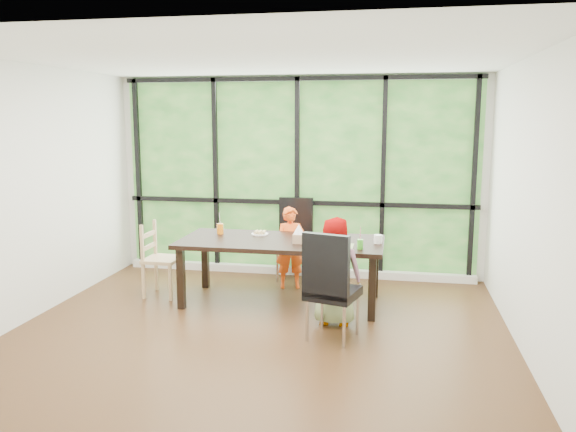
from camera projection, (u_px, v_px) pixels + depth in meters
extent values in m
plane|color=black|center=(260.00, 330.00, 5.86)|extent=(5.00, 5.00, 0.00)
plane|color=silver|center=(298.00, 176.00, 7.81)|extent=(5.00, 0.00, 5.00)
cube|color=#20511F|center=(298.00, 177.00, 7.79)|extent=(4.80, 0.02, 2.65)
cube|color=silver|center=(296.00, 271.00, 7.93)|extent=(4.80, 0.12, 0.10)
cube|color=black|center=(281.00, 271.00, 6.67)|extent=(2.43, 1.27, 0.75)
cube|color=black|center=(294.00, 240.00, 7.62)|extent=(0.47, 0.47, 1.08)
cube|color=black|center=(333.00, 285.00, 5.55)|extent=(0.57, 0.57, 1.08)
cube|color=tan|center=(162.00, 259.00, 6.93)|extent=(0.41, 0.43, 0.90)
imported|color=#F45115|center=(291.00, 248.00, 7.25)|extent=(0.43, 0.34, 1.04)
imported|color=slate|center=(335.00, 271.00, 5.94)|extent=(0.56, 0.37, 1.14)
cube|color=tan|center=(334.00, 246.00, 6.27)|extent=(0.43, 0.31, 0.01)
cylinder|color=white|center=(260.00, 234.00, 6.91)|extent=(0.21, 0.21, 0.01)
cylinder|color=white|center=(331.00, 246.00, 6.26)|extent=(0.27, 0.27, 0.02)
cylinder|color=orange|center=(220.00, 229.00, 6.94)|extent=(0.08, 0.08, 0.13)
cylinder|color=green|center=(360.00, 244.00, 6.14)|extent=(0.07, 0.07, 0.10)
cylinder|color=white|center=(378.00, 239.00, 6.42)|extent=(0.09, 0.09, 0.10)
cube|color=tan|center=(299.00, 238.00, 6.43)|extent=(0.12, 0.12, 0.11)
cylinder|color=white|center=(220.00, 220.00, 6.92)|extent=(0.01, 0.04, 0.20)
cylinder|color=pink|center=(360.00, 236.00, 6.12)|extent=(0.01, 0.04, 0.20)
cone|color=white|center=(299.00, 229.00, 6.41)|extent=(0.12, 0.12, 0.11)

